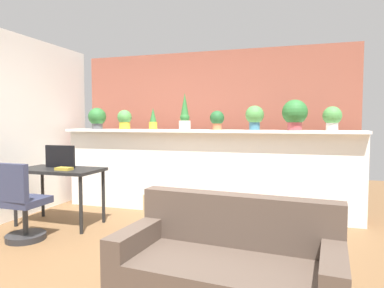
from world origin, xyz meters
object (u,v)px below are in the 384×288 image
Objects in this scene: desk at (60,175)px; book_on_desk at (64,169)px; potted_plant_4 at (217,119)px; office_chair at (21,208)px; potted_plant_0 at (97,118)px; potted_plant_3 at (185,115)px; potted_plant_1 at (125,119)px; potted_plant_6 at (295,113)px; potted_plant_2 at (153,120)px; tv_monitor at (60,156)px; couch at (227,273)px; potted_plant_5 at (255,116)px; side_cube_shelf at (165,213)px; potted_plant_7 at (332,117)px.

book_on_desk is (0.16, -0.11, 0.10)m from desk.
office_chair is at bearing -137.23° from potted_plant_4.
potted_plant_0 is 0.63× the size of potted_plant_3.
potted_plant_0 is 0.49m from potted_plant_1.
desk is (-2.95, -1.01, -0.81)m from potted_plant_6.
potted_plant_1 is 0.92× the size of potted_plant_2.
tv_monitor is 0.28× the size of couch.
couch is at bearing -74.96° from potted_plant_4.
potted_plant_5 is at bearing 27.44° from book_on_desk.
potted_plant_2 is at bearing 174.56° from potted_plant_3.
potted_plant_2 is 1.65× the size of book_on_desk.
couch is (-0.41, -2.41, -1.19)m from potted_plant_6.
potted_plant_2 is at bearing 46.43° from tv_monitor.
tv_monitor reaches higher than book_on_desk.
desk is (-1.41, -1.01, -0.81)m from potted_plant_3.
potted_plant_6 is at bearing 17.19° from tv_monitor.
desk is 5.57× the size of book_on_desk.
potted_plant_0 is at bearing -179.51° from potted_plant_4.
tv_monitor is 1.64m from side_cube_shelf.
tv_monitor is at bearing -115.55° from potted_plant_1.
potted_plant_7 is at bearing 70.27° from couch.
potted_plant_0 is 3.51m from potted_plant_7.
potted_plant_1 reaches higher than potted_plant_4.
potted_plant_6 is 0.45× the size of office_chair.
potted_plant_7 is at bearing 26.25° from side_cube_shelf.
potted_plant_0 is 2.16m from side_cube_shelf.
potted_plant_6 reaches higher than potted_plant_7.
potted_plant_3 is 1.95× the size of potted_plant_4.
potted_plant_2 is (0.96, 0.02, -0.03)m from potted_plant_0.
potted_plant_5 is 0.21× the size of couch.
potted_plant_7 is (2.01, 0.05, -0.05)m from potted_plant_3.
side_cube_shelf is at bearing -31.58° from potted_plant_0.
potted_plant_1 is 0.95× the size of potted_plant_7.
potted_plant_1 is 3.43m from couch.
potted_plant_7 reaches higher than tv_monitor.
book_on_desk is at bearing 151.66° from couch.
desk is (-3.42, -1.06, -0.76)m from potted_plant_7.
desk is 0.68× the size of couch.
potted_plant_6 reaches higher than book_on_desk.
side_cube_shelf is (-1.50, -0.92, -1.23)m from potted_plant_6.
potted_plant_5 is (1.54, 0.00, 0.04)m from potted_plant_2.
potted_plant_7 is (3.01, 0.02, 0.01)m from potted_plant_1.
potted_plant_2 is 1.54m from potted_plant_5.
potted_plant_7 reaches higher than desk.
potted_plant_2 is 0.53m from potted_plant_3.
book_on_desk is at bearing -34.88° from desk.
potted_plant_0 is at bearing -179.65° from potted_plant_7.
potted_plant_1 is 2.04m from office_chair.
couch is at bearing -29.68° from tv_monitor.
couch is (0.12, -2.46, -1.16)m from potted_plant_5.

